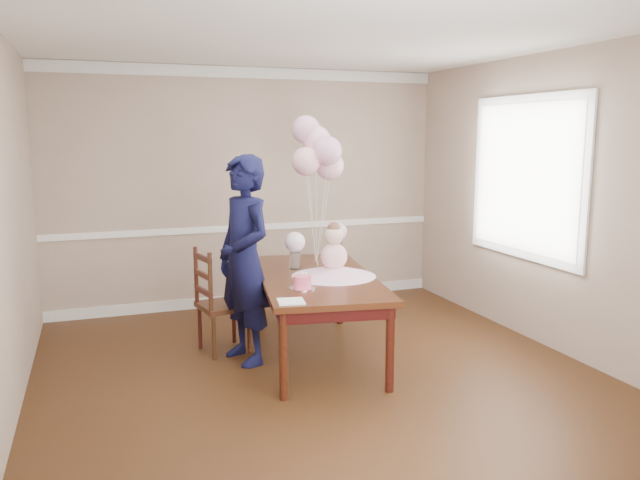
# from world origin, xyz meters

# --- Properties ---
(floor) EXTENTS (4.50, 5.00, 0.00)m
(floor) POSITION_xyz_m (0.00, 0.00, 0.00)
(floor) COLOR black
(floor) RESTS_ON ground
(ceiling) EXTENTS (4.50, 5.00, 0.02)m
(ceiling) POSITION_xyz_m (0.00, 0.00, 2.70)
(ceiling) COLOR white
(ceiling) RESTS_ON wall_back
(wall_back) EXTENTS (4.50, 0.02, 2.70)m
(wall_back) POSITION_xyz_m (0.00, 2.50, 1.35)
(wall_back) COLOR tan
(wall_back) RESTS_ON floor
(wall_front) EXTENTS (4.50, 0.02, 2.70)m
(wall_front) POSITION_xyz_m (0.00, -2.50, 1.35)
(wall_front) COLOR tan
(wall_front) RESTS_ON floor
(wall_left) EXTENTS (0.02, 5.00, 2.70)m
(wall_left) POSITION_xyz_m (-2.25, 0.00, 1.35)
(wall_left) COLOR tan
(wall_left) RESTS_ON floor
(wall_right) EXTENTS (0.02, 5.00, 2.70)m
(wall_right) POSITION_xyz_m (2.25, 0.00, 1.35)
(wall_right) COLOR tan
(wall_right) RESTS_ON floor
(chair_rail_trim) EXTENTS (4.50, 0.02, 0.07)m
(chair_rail_trim) POSITION_xyz_m (0.00, 2.49, 0.90)
(chair_rail_trim) COLOR white
(chair_rail_trim) RESTS_ON wall_back
(crown_molding) EXTENTS (4.50, 0.02, 0.12)m
(crown_molding) POSITION_xyz_m (0.00, 2.49, 2.63)
(crown_molding) COLOR silver
(crown_molding) RESTS_ON wall_back
(baseboard_trim) EXTENTS (4.50, 0.02, 0.12)m
(baseboard_trim) POSITION_xyz_m (0.00, 2.49, 0.06)
(baseboard_trim) COLOR white
(baseboard_trim) RESTS_ON floor
(window_frame) EXTENTS (0.02, 1.66, 1.56)m
(window_frame) POSITION_xyz_m (2.23, 0.50, 1.55)
(window_frame) COLOR white
(window_frame) RESTS_ON wall_right
(window_blinds) EXTENTS (0.01, 1.50, 1.40)m
(window_blinds) POSITION_xyz_m (2.21, 0.50, 1.55)
(window_blinds) COLOR white
(window_blinds) RESTS_ON wall_right
(dining_table_top) EXTENTS (1.28, 2.09, 0.05)m
(dining_table_top) POSITION_xyz_m (0.14, 0.61, 0.71)
(dining_table_top) COLOR black
(dining_table_top) RESTS_ON table_leg_fl
(table_apron) EXTENTS (1.17, 1.97, 0.10)m
(table_apron) POSITION_xyz_m (0.14, 0.61, 0.63)
(table_apron) COLOR black
(table_apron) RESTS_ON table_leg_fl
(table_leg_fl) EXTENTS (0.08, 0.08, 0.68)m
(table_leg_fl) POSITION_xyz_m (-0.41, -0.22, 0.34)
(table_leg_fl) COLOR black
(table_leg_fl) RESTS_ON floor
(table_leg_fr) EXTENTS (0.08, 0.08, 0.68)m
(table_leg_fr) POSITION_xyz_m (0.40, -0.35, 0.34)
(table_leg_fr) COLOR black
(table_leg_fr) RESTS_ON floor
(table_leg_bl) EXTENTS (0.08, 0.08, 0.68)m
(table_leg_bl) POSITION_xyz_m (-0.12, 1.56, 0.34)
(table_leg_bl) COLOR black
(table_leg_bl) RESTS_ON floor
(table_leg_br) EXTENTS (0.08, 0.08, 0.68)m
(table_leg_br) POSITION_xyz_m (0.69, 1.43, 0.34)
(table_leg_br) COLOR black
(table_leg_br) RESTS_ON floor
(baby_skirt) EXTENTS (0.85, 0.85, 0.10)m
(baby_skirt) POSITION_xyz_m (0.27, 0.53, 0.78)
(baby_skirt) COLOR #FFBBE1
(baby_skirt) RESTS_ON dining_table_top
(baby_torso) EXTENTS (0.23, 0.23, 0.23)m
(baby_torso) POSITION_xyz_m (0.27, 0.53, 0.91)
(baby_torso) COLOR #FFA1CE
(baby_torso) RESTS_ON baby_skirt
(baby_head) EXTENTS (0.17, 0.17, 0.17)m
(baby_head) POSITION_xyz_m (0.27, 0.53, 1.09)
(baby_head) COLOR beige
(baby_head) RESTS_ON baby_torso
(baby_hair) EXTENTS (0.12, 0.12, 0.12)m
(baby_hair) POSITION_xyz_m (0.27, 0.53, 1.15)
(baby_hair) COLOR brown
(baby_hair) RESTS_ON baby_head
(cake_platter) EXTENTS (0.25, 0.25, 0.01)m
(cake_platter) POSITION_xyz_m (-0.13, 0.20, 0.74)
(cake_platter) COLOR silver
(cake_platter) RESTS_ON dining_table_top
(birthday_cake) EXTENTS (0.17, 0.17, 0.10)m
(birthday_cake) POSITION_xyz_m (-0.13, 0.20, 0.79)
(birthday_cake) COLOR #FB4F75
(birthday_cake) RESTS_ON cake_platter
(cake_flower_a) EXTENTS (0.03, 0.03, 0.03)m
(cake_flower_a) POSITION_xyz_m (-0.13, 0.20, 0.85)
(cake_flower_a) COLOR silver
(cake_flower_a) RESTS_ON birthday_cake
(cake_flower_b) EXTENTS (0.03, 0.03, 0.03)m
(cake_flower_b) POSITION_xyz_m (-0.09, 0.22, 0.85)
(cake_flower_b) COLOR silver
(cake_flower_b) RESTS_ON birthday_cake
(rose_vase_near) EXTENTS (0.11, 0.11, 0.16)m
(rose_vase_near) POSITION_xyz_m (0.04, 0.92, 0.81)
(rose_vase_near) COLOR white
(rose_vase_near) RESTS_ON dining_table_top
(roses_near) EXTENTS (0.19, 0.19, 0.19)m
(roses_near) POSITION_xyz_m (0.04, 0.92, 0.99)
(roses_near) COLOR white
(roses_near) RESTS_ON rose_vase_near
(rose_vase_far) EXTENTS (0.11, 0.11, 0.16)m
(rose_vase_far) POSITION_xyz_m (0.64, 1.37, 0.81)
(rose_vase_far) COLOR silver
(rose_vase_far) RESTS_ON dining_table_top
(roses_far) EXTENTS (0.19, 0.19, 0.19)m
(roses_far) POSITION_xyz_m (0.64, 1.37, 0.99)
(roses_far) COLOR beige
(roses_far) RESTS_ON rose_vase_far
(napkin) EXTENTS (0.22, 0.22, 0.01)m
(napkin) POSITION_xyz_m (-0.33, -0.16, 0.74)
(napkin) COLOR white
(napkin) RESTS_ON dining_table_top
(balloon_weight) EXTENTS (0.04, 0.04, 0.02)m
(balloon_weight) POSITION_xyz_m (0.32, 1.12, 0.74)
(balloon_weight) COLOR silver
(balloon_weight) RESTS_ON dining_table_top
(balloon_a) EXTENTS (0.27, 0.27, 0.27)m
(balloon_a) POSITION_xyz_m (0.22, 1.14, 1.71)
(balloon_a) COLOR #FFB4C2
(balloon_a) RESTS_ON balloon_ribbon_a
(balloon_b) EXTENTS (0.27, 0.27, 0.27)m
(balloon_b) POSITION_xyz_m (0.41, 1.06, 1.81)
(balloon_b) COLOR #F1ABD0
(balloon_b) RESTS_ON balloon_ribbon_b
(balloon_c) EXTENTS (0.27, 0.27, 0.27)m
(balloon_c) POSITION_xyz_m (0.35, 1.21, 1.90)
(balloon_c) COLOR #FFB4CB
(balloon_c) RESTS_ON balloon_ribbon_c
(balloon_d) EXTENTS (0.27, 0.27, 0.27)m
(balloon_d) POSITION_xyz_m (0.26, 1.25, 2.00)
(balloon_d) COLOR #E1A0C1
(balloon_d) RESTS_ON balloon_ribbon_d
(balloon_e) EXTENTS (0.27, 0.27, 0.27)m
(balloon_e) POSITION_xyz_m (0.48, 1.17, 1.66)
(balloon_e) COLOR #FFB4D0
(balloon_e) RESTS_ON balloon_ribbon_e
(balloon_ribbon_a) EXTENTS (0.09, 0.02, 0.82)m
(balloon_ribbon_a) POSITION_xyz_m (0.27, 1.13, 1.15)
(balloon_ribbon_a) COLOR white
(balloon_ribbon_a) RESTS_ON balloon_weight
(balloon_ribbon_b) EXTENTS (0.09, 0.07, 0.91)m
(balloon_ribbon_b) POSITION_xyz_m (0.36, 1.09, 1.20)
(balloon_ribbon_b) COLOR white
(balloon_ribbon_b) RESTS_ON balloon_weight
(balloon_ribbon_c) EXTENTS (0.04, 0.09, 1.01)m
(balloon_ribbon_c) POSITION_xyz_m (0.34, 1.17, 1.25)
(balloon_ribbon_c) COLOR white
(balloon_ribbon_c) RESTS_ON balloon_weight
(balloon_ribbon_d) EXTENTS (0.07, 0.11, 1.11)m
(balloon_ribbon_d) POSITION_xyz_m (0.29, 1.18, 1.30)
(balloon_ribbon_d) COLOR white
(balloon_ribbon_d) RESTS_ON balloon_weight
(balloon_ribbon_e) EXTENTS (0.15, 0.05, 0.76)m
(balloon_ribbon_e) POSITION_xyz_m (0.40, 1.15, 1.13)
(balloon_ribbon_e) COLOR white
(balloon_ribbon_e) RESTS_ON balloon_weight
(dining_chair_seat) EXTENTS (0.49, 0.49, 0.05)m
(dining_chair_seat) POSITION_xyz_m (-0.62, 1.00, 0.42)
(dining_chair_seat) COLOR #3B1C10
(dining_chair_seat) RESTS_ON chair_leg_fl
(chair_leg_fl) EXTENTS (0.04, 0.04, 0.41)m
(chair_leg_fl) POSITION_xyz_m (-0.75, 0.80, 0.20)
(chair_leg_fl) COLOR #321C0D
(chair_leg_fl) RESTS_ON floor
(chair_leg_fr) EXTENTS (0.04, 0.04, 0.41)m
(chair_leg_fr) POSITION_xyz_m (-0.42, 0.87, 0.20)
(chair_leg_fr) COLOR #39190F
(chair_leg_fr) RESTS_ON floor
(chair_leg_bl) EXTENTS (0.04, 0.04, 0.41)m
(chair_leg_bl) POSITION_xyz_m (-0.82, 1.13, 0.20)
(chair_leg_bl) COLOR black
(chair_leg_bl) RESTS_ON floor
(chair_leg_br) EXTENTS (0.04, 0.04, 0.41)m
(chair_leg_br) POSITION_xyz_m (-0.49, 1.20, 0.20)
(chair_leg_br) COLOR #34130E
(chair_leg_br) RESTS_ON floor
(chair_back_post_l) EXTENTS (0.04, 0.04, 0.53)m
(chair_back_post_l) POSITION_xyz_m (-0.77, 0.79, 0.70)
(chair_back_post_l) COLOR #341B0E
(chair_back_post_l) RESTS_ON dining_chair_seat
(chair_back_post_r) EXTENTS (0.04, 0.04, 0.53)m
(chair_back_post_r) POSITION_xyz_m (-0.84, 1.12, 0.70)
(chair_back_post_r) COLOR #36160E
(chair_back_post_r) RESTS_ON dining_chair_seat
(chair_slat_low) EXTENTS (0.11, 0.38, 0.05)m
(chair_slat_low) POSITION_xyz_m (-0.80, 0.96, 0.58)
(chair_slat_low) COLOR #39130F
(chair_slat_low) RESTS_ON dining_chair_seat
(chair_slat_mid) EXTENTS (0.11, 0.38, 0.05)m
(chair_slat_mid) POSITION_xyz_m (-0.80, 0.96, 0.74)
(chair_slat_mid) COLOR #3D1A10
(chair_slat_mid) RESTS_ON dining_chair_seat
(chair_slat_top) EXTENTS (0.11, 0.38, 0.05)m
(chair_slat_top) POSITION_xyz_m (-0.80, 0.96, 0.89)
(chair_slat_top) COLOR black
(chair_slat_top) RESTS_ON dining_chair_seat
(woman) EXTENTS (0.60, 0.75, 1.80)m
(woman) POSITION_xyz_m (-0.49, 0.69, 0.90)
(woman) COLOR black
(woman) RESTS_ON floor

